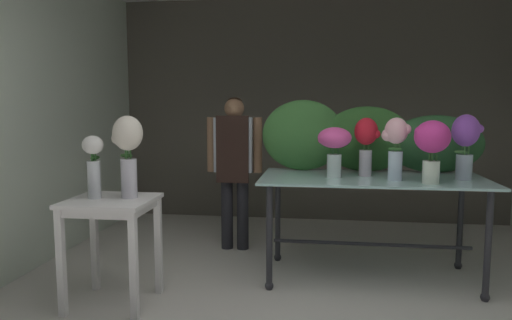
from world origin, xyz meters
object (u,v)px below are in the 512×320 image
Objects in this scene: vase_white_roses_tall at (94,165)px; display_table_glass at (372,193)px; vase_fuchsia_lilies at (335,144)px; vase_blush_peonies at (396,143)px; vase_magenta_hydrangea at (432,143)px; vase_violet_carnations at (466,141)px; florist at (234,157)px; vase_cream_lisianthus_tall at (128,148)px; side_table_white at (111,215)px; vase_crimson_roses at (366,141)px.

display_table_glass is at bearing 21.07° from vase_white_roses_tall.
vase_blush_peonies is at bearing -11.07° from vase_fuchsia_lilies.
vase_fuchsia_lilies is 0.91× the size of vase_white_roses_tall.
vase_magenta_hydrangea is 0.92× the size of vase_violet_carnations.
florist is 1.52m from vase_cream_lisianthus_tall.
vase_fuchsia_lilies is (0.97, -0.73, 0.21)m from florist.
side_table_white is 2.12m from vase_crimson_roses.
side_table_white is 1.52× the size of vase_violet_carnations.
vase_magenta_hydrangea reaches higher than display_table_glass.
florist is 1.24m from vase_fuchsia_lilies.
side_table_white is at bearing -155.99° from vase_crimson_roses.
vase_magenta_hydrangea reaches higher than side_table_white.
vase_white_roses_tall is at bearing -166.97° from vase_cream_lisianthus_tall.
vase_crimson_roses is at bearing 24.01° from side_table_white.
vase_cream_lisianthus_tall is at bearing -155.80° from vase_fuchsia_lilies.
vase_crimson_roses reaches higher than display_table_glass.
vase_fuchsia_lilies is 1.03m from vase_violet_carnations.
vase_magenta_hydrangea is (0.40, -0.28, 0.45)m from display_table_glass.
vase_magenta_hydrangea is 2.26m from vase_cream_lisianthus_tall.
vase_magenta_hydrangea is 0.28m from vase_blush_peonies.
vase_crimson_roses is 0.29m from vase_fuchsia_lilies.
florist is 1.96m from vase_magenta_hydrangea.
florist is at bearing 152.55° from display_table_glass.
vase_fuchsia_lilies is at bearing 22.75° from vase_white_roses_tall.
vase_magenta_hydrangea is at bearing -16.76° from vase_fuchsia_lilies.
vase_cream_lisianthus_tall is at bearing -168.36° from vase_magenta_hydrangea.
vase_violet_carnations is at bearing -6.34° from vase_crimson_roses.
vase_crimson_roses is at bearing 136.16° from vase_blush_peonies.
vase_crimson_roses is 2.17m from vase_white_roses_tall.
vase_violet_carnations reaches higher than vase_crimson_roses.
florist is 1.65m from vase_white_roses_tall.
florist is at bearing 69.58° from vase_cream_lisianthus_tall.
florist reaches higher than display_table_glass.
display_table_glass is 2.22m from vase_white_roses_tall.
side_table_white is at bearing -155.71° from vase_fuchsia_lilies.
vase_crimson_roses is (1.88, 0.84, 0.50)m from side_table_white.
vase_cream_lisianthus_tall reaches higher than vase_blush_peonies.
vase_crimson_roses is 0.29m from vase_blush_peonies.
display_table_glass is at bearing 135.42° from vase_blush_peonies.
vase_white_roses_tall is (-2.05, -0.79, 0.30)m from display_table_glass.
vase_cream_lisianthus_tall is (-1.97, -0.58, -0.01)m from vase_blush_peonies.
florist is at bearing 62.41° from vase_white_roses_tall.
vase_white_roses_tall is 0.27m from vase_cream_lisianthus_tall.
vase_violet_carnations is (1.03, 0.02, 0.03)m from vase_fuchsia_lilies.
vase_blush_peonies is (1.45, -0.83, 0.23)m from florist.
vase_cream_lisianthus_tall is at bearing 13.03° from vase_white_roses_tall.
vase_blush_peonies is 2.31m from vase_white_roses_tall.
vase_cream_lisianthus_tall is at bearing -163.59° from vase_blush_peonies.
vase_violet_carnations is 1.14× the size of vase_white_roses_tall.
vase_magenta_hydrangea is (0.72, -0.22, 0.03)m from vase_fuchsia_lilies.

